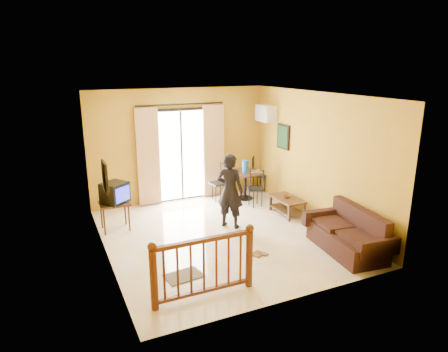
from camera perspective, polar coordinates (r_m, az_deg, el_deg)
name	(u,v)px	position (r m, az deg, el deg)	size (l,w,h in m)	color
ground	(222,235)	(8.17, -0.28, -8.49)	(5.00, 5.00, 0.00)	beige
room_shell	(222,153)	(7.63, -0.30, 3.25)	(5.00, 5.00, 5.00)	white
balcony_door	(182,154)	(9.96, -6.07, 3.09)	(2.25, 0.14, 2.46)	black
tv_table	(114,206)	(8.56, -15.40, -4.18)	(0.60, 0.50, 0.60)	black
television	(115,193)	(8.47, -15.32, -2.30)	(0.64, 0.63, 0.43)	black
picture_left	(105,177)	(6.89, -16.63, -0.13)	(0.05, 0.42, 0.52)	black
dining_table	(245,178)	(10.16, 3.04, -0.23)	(0.85, 0.85, 0.71)	black
water_jug	(245,166)	(10.04, 3.07, 1.39)	(0.17, 0.17, 0.31)	blue
serving_tray	(256,171)	(10.14, 4.56, 0.66)	(0.28, 0.18, 0.02)	beige
dining_chairs	(244,199)	(10.30, 2.91, -3.26)	(1.82, 1.54, 0.95)	black
air_conditioner	(266,113)	(10.22, 5.97, 8.91)	(0.31, 0.60, 0.40)	white
botanical_print	(283,137)	(9.81, 8.44, 5.58)	(0.05, 0.50, 0.60)	black
coffee_table	(287,203)	(9.29, 8.99, -3.88)	(0.49, 0.89, 0.40)	black
bowl	(287,196)	(9.26, 8.96, -2.90)	(0.19, 0.19, 0.06)	brown
sofa	(349,236)	(7.79, 17.40, -8.13)	(0.95, 1.76, 0.80)	black
standing_person	(230,191)	(8.32, 0.85, -2.15)	(0.58, 0.38, 1.60)	black
stair_balustrade	(204,263)	(5.95, -2.90, -12.27)	(1.63, 0.13, 1.04)	#471E0F
doormat	(184,276)	(6.76, -5.79, -14.00)	(0.60, 0.40, 0.02)	#565144
sandals	(258,254)	(7.43, 4.88, -11.03)	(0.34, 0.27, 0.03)	brown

